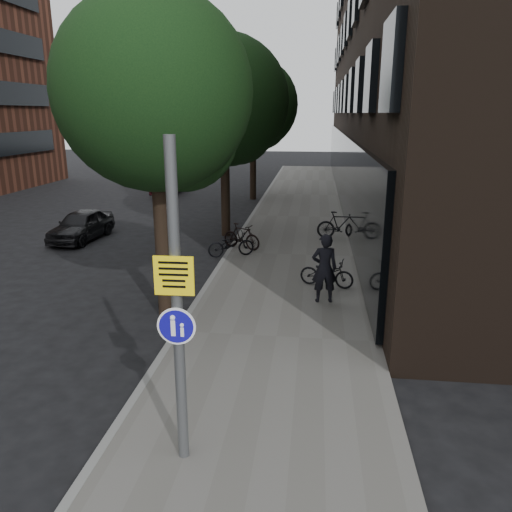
# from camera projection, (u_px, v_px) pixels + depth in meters

# --- Properties ---
(ground) EXTENTS (120.00, 120.00, 0.00)m
(ground) POSITION_uv_depth(u_px,v_px,m) (244.00, 433.00, 7.85)
(ground) COLOR black
(ground) RESTS_ON ground
(sidewalk) EXTENTS (4.50, 60.00, 0.12)m
(sidewalk) POSITION_uv_depth(u_px,v_px,m) (292.00, 256.00, 17.34)
(sidewalk) COLOR #5D5A56
(sidewalk) RESTS_ON ground
(curb_edge) EXTENTS (0.15, 60.00, 0.13)m
(curb_edge) POSITION_uv_depth(u_px,v_px,m) (228.00, 254.00, 17.60)
(curb_edge) COLOR slate
(curb_edge) RESTS_ON ground
(building_right_dark_brick) EXTENTS (12.00, 40.00, 18.00)m
(building_right_dark_brick) POSITION_uv_depth(u_px,v_px,m) (469.00, 28.00, 25.39)
(building_right_dark_brick) COLOR black
(building_right_dark_brick) RESTS_ON ground
(street_tree_near) EXTENTS (4.40, 4.40, 7.50)m
(street_tree_near) POSITION_uv_depth(u_px,v_px,m) (160.00, 101.00, 11.15)
(street_tree_near) COLOR black
(street_tree_near) RESTS_ON ground
(street_tree_mid) EXTENTS (5.00, 5.00, 7.80)m
(street_tree_mid) POSITION_uv_depth(u_px,v_px,m) (226.00, 106.00, 19.26)
(street_tree_mid) COLOR black
(street_tree_mid) RESTS_ON ground
(street_tree_far) EXTENTS (5.00, 5.00, 7.80)m
(street_tree_far) POSITION_uv_depth(u_px,v_px,m) (255.00, 108.00, 27.85)
(street_tree_far) COLOR black
(street_tree_far) RESTS_ON ground
(signpost) EXTENTS (0.52, 0.15, 4.48)m
(signpost) POSITION_uv_depth(u_px,v_px,m) (177.00, 308.00, 6.54)
(signpost) COLOR #595B5E
(signpost) RESTS_ON sidewalk
(pedestrian) EXTENTS (0.72, 0.53, 1.81)m
(pedestrian) POSITION_uv_depth(u_px,v_px,m) (324.00, 268.00, 12.75)
(pedestrian) COLOR black
(pedestrian) RESTS_ON sidewalk
(parked_bike_facade_near) EXTENTS (1.62, 0.93, 0.81)m
(parked_bike_facade_near) POSITION_uv_depth(u_px,v_px,m) (327.00, 273.00, 14.01)
(parked_bike_facade_near) COLOR black
(parked_bike_facade_near) RESTS_ON sidewalk
(parked_bike_facade_far) EXTENTS (1.79, 0.53, 1.07)m
(parked_bike_facade_far) POSITION_uv_depth(u_px,v_px,m) (340.00, 225.00, 19.35)
(parked_bike_facade_far) COLOR black
(parked_bike_facade_far) RESTS_ON sidewalk
(parked_bike_curb_near) EXTENTS (1.70, 1.16, 0.84)m
(parked_bike_curb_near) POSITION_uv_depth(u_px,v_px,m) (231.00, 244.00, 16.98)
(parked_bike_curb_near) COLOR black
(parked_bike_curb_near) RESTS_ON sidewalk
(parked_bike_curb_far) EXTENTS (1.57, 1.07, 0.92)m
(parked_bike_curb_far) POSITION_uv_depth(u_px,v_px,m) (242.00, 236.00, 17.90)
(parked_bike_curb_far) COLOR black
(parked_bike_curb_far) RESTS_ON sidewalk
(parked_car_near) EXTENTS (1.64, 3.58, 1.19)m
(parked_car_near) POSITION_uv_depth(u_px,v_px,m) (81.00, 225.00, 19.65)
(parked_car_near) COLOR black
(parked_car_near) RESTS_ON ground
(parked_car_mid) EXTENTS (1.49, 3.94, 1.29)m
(parked_car_mid) POSITION_uv_depth(u_px,v_px,m) (168.00, 183.00, 30.90)
(parked_car_mid) COLOR #591922
(parked_car_mid) RESTS_ON ground
(parked_car_far) EXTENTS (1.80, 3.98, 1.13)m
(parked_car_far) POSITION_uv_depth(u_px,v_px,m) (181.00, 174.00, 36.32)
(parked_car_far) COLOR black
(parked_car_far) RESTS_ON ground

